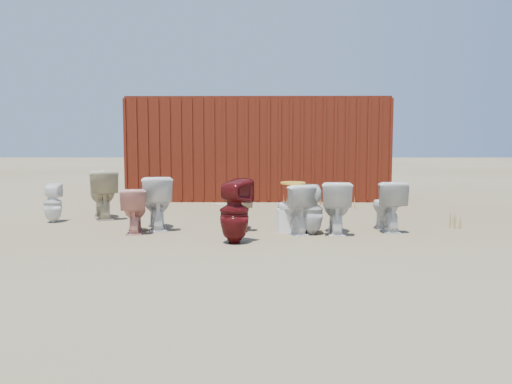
{
  "coord_description": "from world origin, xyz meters",
  "views": [
    {
      "loc": [
        0.09,
        -7.29,
        1.27
      ],
      "look_at": [
        0.0,
        0.6,
        0.55
      ],
      "focal_mm": 35.0,
      "sensor_mm": 36.0,
      "label": 1
    }
  ],
  "objects_px": {
    "toilet_front_pink": "(134,210)",
    "loose_tank": "(294,220)",
    "shipping_container": "(258,149)",
    "toilet_back_beige_right": "(239,208)",
    "toilet_front_e": "(387,206)",
    "toilet_back_beige_left": "(103,194)",
    "toilet_front_a": "(157,202)",
    "toilet_front_maroon": "(234,211)",
    "toilet_front_c": "(336,207)",
    "toilet_back_e": "(312,210)",
    "toilet_back_yellowlid": "(293,208)",
    "toilet_back_a": "(53,203)"
  },
  "relations": [
    {
      "from": "toilet_front_c",
      "to": "toilet_back_yellowlid",
      "type": "xyz_separation_m",
      "value": [
        -0.63,
        0.01,
        -0.02
      ]
    },
    {
      "from": "shipping_container",
      "to": "toilet_back_beige_left",
      "type": "relative_size",
      "value": 6.96
    },
    {
      "from": "toilet_front_pink",
      "to": "toilet_back_beige_left",
      "type": "bearing_deg",
      "value": -68.6
    },
    {
      "from": "toilet_front_e",
      "to": "toilet_back_yellowlid",
      "type": "relative_size",
      "value": 1.04
    },
    {
      "from": "toilet_front_a",
      "to": "toilet_back_beige_left",
      "type": "relative_size",
      "value": 0.95
    },
    {
      "from": "toilet_front_a",
      "to": "toilet_front_maroon",
      "type": "relative_size",
      "value": 0.96
    },
    {
      "from": "shipping_container",
      "to": "toilet_back_beige_right",
      "type": "relative_size",
      "value": 9.01
    },
    {
      "from": "toilet_back_a",
      "to": "loose_tank",
      "type": "distance_m",
      "value": 4.09
    },
    {
      "from": "toilet_front_pink",
      "to": "toilet_front_maroon",
      "type": "distance_m",
      "value": 1.74
    },
    {
      "from": "toilet_front_a",
      "to": "shipping_container",
      "type": "bearing_deg",
      "value": -121.89
    },
    {
      "from": "toilet_back_a",
      "to": "shipping_container",
      "type": "bearing_deg",
      "value": -138.44
    },
    {
      "from": "toilet_back_e",
      "to": "toilet_front_a",
      "type": "bearing_deg",
      "value": -18.12
    },
    {
      "from": "toilet_front_pink",
      "to": "toilet_front_c",
      "type": "xyz_separation_m",
      "value": [
        2.98,
        -0.02,
        0.05
      ]
    },
    {
      "from": "shipping_container",
      "to": "toilet_front_maroon",
      "type": "xyz_separation_m",
      "value": [
        -0.27,
        -6.01,
        -0.77
      ]
    },
    {
      "from": "shipping_container",
      "to": "toilet_back_beige_right",
      "type": "bearing_deg",
      "value": -93.04
    },
    {
      "from": "toilet_front_e",
      "to": "toilet_back_beige_left",
      "type": "relative_size",
      "value": 0.88
    },
    {
      "from": "toilet_back_beige_right",
      "to": "toilet_back_yellowlid",
      "type": "xyz_separation_m",
      "value": [
        0.81,
        -0.32,
        0.03
      ]
    },
    {
      "from": "toilet_front_e",
      "to": "toilet_back_yellowlid",
      "type": "bearing_deg",
      "value": 5.05
    },
    {
      "from": "toilet_back_a",
      "to": "loose_tank",
      "type": "bearing_deg",
      "value": 157.59
    },
    {
      "from": "toilet_front_maroon",
      "to": "toilet_back_beige_right",
      "type": "relative_size",
      "value": 1.28
    },
    {
      "from": "toilet_front_maroon",
      "to": "toilet_front_c",
      "type": "bearing_deg",
      "value": -116.5
    },
    {
      "from": "loose_tank",
      "to": "toilet_front_a",
      "type": "bearing_deg",
      "value": 161.45
    },
    {
      "from": "toilet_front_c",
      "to": "toilet_back_e",
      "type": "relative_size",
      "value": 1.06
    },
    {
      "from": "toilet_front_maroon",
      "to": "toilet_back_yellowlid",
      "type": "distance_m",
      "value": 1.15
    },
    {
      "from": "toilet_front_pink",
      "to": "toilet_front_e",
      "type": "relative_size",
      "value": 0.88
    },
    {
      "from": "toilet_back_a",
      "to": "toilet_back_beige_right",
      "type": "xyz_separation_m",
      "value": [
        3.15,
        -0.65,
        0.0
      ]
    },
    {
      "from": "toilet_front_pink",
      "to": "toilet_back_yellowlid",
      "type": "bearing_deg",
      "value": 168.51
    },
    {
      "from": "toilet_back_e",
      "to": "loose_tank",
      "type": "distance_m",
      "value": 0.36
    },
    {
      "from": "loose_tank",
      "to": "shipping_container",
      "type": "bearing_deg",
      "value": 85.35
    },
    {
      "from": "toilet_back_beige_left",
      "to": "loose_tank",
      "type": "bearing_deg",
      "value": 134.09
    },
    {
      "from": "toilet_front_pink",
      "to": "toilet_front_c",
      "type": "bearing_deg",
      "value": 168.31
    },
    {
      "from": "toilet_front_pink",
      "to": "toilet_front_c",
      "type": "distance_m",
      "value": 2.98
    },
    {
      "from": "toilet_back_beige_left",
      "to": "toilet_front_c",
      "type": "bearing_deg",
      "value": 136.47
    },
    {
      "from": "toilet_front_a",
      "to": "toilet_front_c",
      "type": "relative_size",
      "value": 1.07
    },
    {
      "from": "toilet_front_c",
      "to": "toilet_back_beige_left",
      "type": "relative_size",
      "value": 0.89
    },
    {
      "from": "toilet_front_c",
      "to": "toilet_front_a",
      "type": "bearing_deg",
      "value": -1.8
    },
    {
      "from": "toilet_front_e",
      "to": "toilet_front_c",
      "type": "bearing_deg",
      "value": 12.42
    },
    {
      "from": "toilet_front_pink",
      "to": "toilet_back_yellowlid",
      "type": "height_order",
      "value": "toilet_back_yellowlid"
    },
    {
      "from": "toilet_front_maroon",
      "to": "toilet_back_yellowlid",
      "type": "bearing_deg",
      "value": -100.52
    },
    {
      "from": "toilet_back_a",
      "to": "toilet_front_pink",
      "type": "bearing_deg",
      "value": 139.72
    },
    {
      "from": "toilet_back_beige_right",
      "to": "toilet_back_e",
      "type": "xyz_separation_m",
      "value": [
        1.07,
        -0.46,
        0.03
      ]
    },
    {
      "from": "shipping_container",
      "to": "toilet_front_a",
      "type": "height_order",
      "value": "shipping_container"
    },
    {
      "from": "toilet_back_beige_left",
      "to": "toilet_back_e",
      "type": "height_order",
      "value": "toilet_back_beige_left"
    },
    {
      "from": "toilet_front_a",
      "to": "toilet_front_pink",
      "type": "relative_size",
      "value": 1.24
    },
    {
      "from": "toilet_back_e",
      "to": "loose_tank",
      "type": "relative_size",
      "value": 1.44
    },
    {
      "from": "shipping_container",
      "to": "toilet_back_beige_left",
      "type": "height_order",
      "value": "shipping_container"
    },
    {
      "from": "toilet_front_pink",
      "to": "loose_tank",
      "type": "relative_size",
      "value": 1.32
    },
    {
      "from": "toilet_front_c",
      "to": "toilet_front_maroon",
      "type": "height_order",
      "value": "toilet_front_maroon"
    },
    {
      "from": "toilet_front_e",
      "to": "toilet_back_yellowlid",
      "type": "distance_m",
      "value": 1.46
    },
    {
      "from": "toilet_front_pink",
      "to": "toilet_front_maroon",
      "type": "relative_size",
      "value": 0.78
    }
  ]
}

